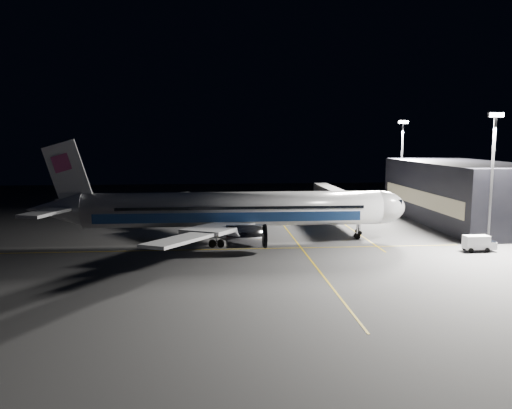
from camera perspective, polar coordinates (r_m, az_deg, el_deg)
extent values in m
plane|color=#4C4C4F|center=(82.16, -2.45, -4.18)|extent=(200.00, 200.00, 0.00)
cube|color=gold|center=(83.15, 4.47, -4.05)|extent=(0.25, 80.00, 0.01)
cube|color=gold|center=(76.31, -2.26, -5.11)|extent=(70.00, 0.25, 0.01)
cube|color=gold|center=(95.30, 10.65, -2.64)|extent=(0.25, 40.00, 0.01)
cylinder|color=silver|center=(81.23, -2.47, -0.52)|extent=(48.00, 5.60, 5.60)
ellipsoid|color=silver|center=(85.60, 13.80, -0.31)|extent=(8.96, 5.60, 5.60)
cube|color=black|center=(86.23, 15.27, 0.36)|extent=(2.20, 3.40, 0.90)
cone|color=silver|center=(84.98, -22.05, -0.51)|extent=(9.00, 5.49, 5.49)
cube|color=navy|center=(84.08, -3.23, -0.86)|extent=(42.24, 0.25, 1.50)
cube|color=navy|center=(78.59, -3.11, -1.47)|extent=(42.24, 0.25, 1.50)
cube|color=silver|center=(89.32, -4.28, -0.82)|extent=(11.36, 15.23, 1.53)
cube|color=silver|center=(73.54, -4.16, -2.67)|extent=(11.36, 15.23, 1.53)
cube|color=silver|center=(101.67, -7.17, 0.69)|extent=(8.57, 13.22, 1.31)
cube|color=silver|center=(61.25, -8.73, -4.04)|extent=(8.57, 13.22, 1.31)
cube|color=silver|center=(89.74, -20.78, 0.15)|extent=(6.20, 9.67, 0.45)
cube|color=silver|center=(79.89, -22.81, -0.83)|extent=(6.20, 9.67, 0.45)
cube|color=white|center=(83.73, -20.75, 3.50)|extent=(7.53, 0.40, 10.28)
cube|color=#D0478D|center=(83.87, -21.32, 4.44)|extent=(3.22, 0.55, 3.22)
cylinder|color=#B7B7BF|center=(90.59, -1.93, -1.41)|extent=(5.60, 3.40, 3.40)
cylinder|color=#B7B7BF|center=(72.90, -1.23, -3.67)|extent=(5.60, 3.40, 3.40)
cylinder|color=#9999A0|center=(85.21, 11.47, -3.04)|extent=(0.26, 0.26, 2.50)
cylinder|color=black|center=(85.36, 11.46, -3.57)|extent=(0.90, 0.70, 0.90)
cylinder|color=#9999A0|center=(86.07, -4.57, -2.80)|extent=(0.26, 0.26, 2.50)
cylinder|color=#9999A0|center=(77.64, -4.54, -3.96)|extent=(0.26, 0.26, 2.50)
cylinder|color=black|center=(86.21, -4.56, -3.26)|extent=(1.10, 1.60, 1.10)
cylinder|color=black|center=(77.78, -4.54, -4.47)|extent=(1.10, 1.60, 1.10)
cube|color=black|center=(106.94, 22.65, 1.27)|extent=(18.00, 40.00, 12.00)
cube|color=#665E49|center=(103.21, 18.16, 0.70)|extent=(0.15, 36.00, 3.00)
cube|color=#B2B2B7|center=(104.22, 9.25, 0.84)|extent=(3.00, 33.90, 2.80)
cube|color=#B2B2B7|center=(89.06, 11.71, -0.40)|extent=(3.60, 3.20, 3.40)
cylinder|color=#9999A0|center=(89.54, 11.65, -2.33)|extent=(0.70, 0.70, 3.10)
cylinder|color=black|center=(88.91, 11.80, -3.19)|extent=(0.70, 0.30, 0.70)
cylinder|color=black|center=(90.60, 11.47, -2.98)|extent=(0.70, 0.30, 0.70)
cylinder|color=#59595E|center=(120.54, 16.28, 4.13)|extent=(0.44, 0.44, 20.00)
cube|color=#59595E|center=(120.38, 16.47, 9.03)|extent=(2.40, 0.50, 0.80)
cube|color=white|center=(120.05, 16.53, 9.03)|extent=(2.20, 0.15, 0.60)
cylinder|color=#59595E|center=(86.24, 25.32, 2.37)|extent=(0.44, 0.44, 20.00)
cube|color=#59595E|center=(86.02, 25.73, 9.21)|extent=(2.40, 0.50, 0.80)
cube|color=white|center=(85.72, 25.85, 9.21)|extent=(2.20, 0.15, 0.60)
cube|color=silver|center=(81.45, 23.86, -3.95)|extent=(3.64, 1.88, 1.98)
cube|color=silver|center=(82.64, 25.14, -4.25)|extent=(1.48, 1.74, 1.08)
cube|color=black|center=(82.56, 25.16, -3.94)|extent=(1.11, 1.55, 0.45)
cylinder|color=black|center=(83.08, 24.25, -4.48)|extent=(0.72, 0.24, 0.72)
cylinder|color=black|center=(81.49, 24.92, -4.75)|extent=(0.72, 0.24, 0.72)
cylinder|color=black|center=(81.84, 22.72, -4.58)|extent=(0.72, 0.24, 0.72)
cylinder|color=black|center=(80.23, 23.37, -4.85)|extent=(0.72, 0.24, 0.72)
cube|color=black|center=(100.17, -2.51, -1.55)|extent=(2.92, 2.38, 1.16)
cube|color=black|center=(100.06, -2.51, -1.14)|extent=(1.36, 1.36, 0.63)
sphere|color=#FFF2CC|center=(99.58, -2.95, -1.61)|extent=(0.27, 0.27, 0.27)
sphere|color=#FFF2CC|center=(99.24, -2.37, -1.64)|extent=(0.27, 0.27, 0.27)
cylinder|color=black|center=(100.79, -1.83, -1.76)|extent=(0.67, 0.44, 0.63)
cylinder|color=black|center=(99.12, -2.16, -1.93)|extent=(0.67, 0.44, 0.63)
cylinder|color=black|center=(101.39, -2.85, -1.71)|extent=(0.67, 0.44, 0.63)
cylinder|color=black|center=(99.73, -3.19, -1.87)|extent=(0.67, 0.44, 0.63)
cone|color=#E04409|center=(85.97, -3.47, -3.42)|extent=(0.45, 0.45, 0.68)
cone|color=#E04409|center=(89.59, 0.01, -2.97)|extent=(0.40, 0.40, 0.60)
cone|color=#E04409|center=(87.74, -7.84, -3.27)|extent=(0.41, 0.41, 0.62)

